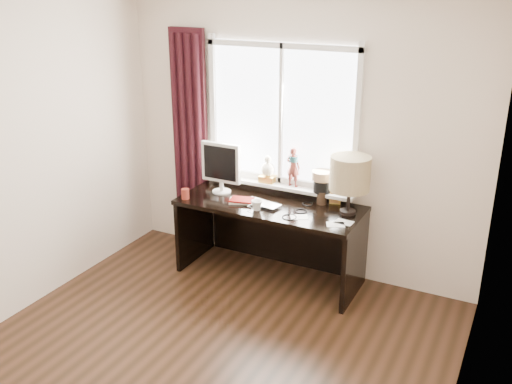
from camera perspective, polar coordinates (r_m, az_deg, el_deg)
The scene contains 16 objects.
floor at distance 4.32m, azimuth -7.29°, elevation -18.05°, with size 3.50×4.00×0.00m, color #3F2517.
wall_back at distance 5.32m, azimuth 4.16°, elevation 5.49°, with size 3.50×2.60×0.00m, color beige.
wall_right at distance 3.08m, azimuth 19.92°, elevation -7.47°, with size 4.00×2.60×0.00m, color beige.
laptop at distance 5.16m, azimuth 0.66°, elevation -1.20°, with size 0.35×0.22×0.03m, color silver.
mug at distance 5.05m, azimuth 0.08°, elevation -1.30°, with size 0.10×0.09×0.10m, color white.
red_cup at distance 5.35m, azimuth -7.08°, elevation -0.19°, with size 0.07×0.07×0.10m, color maroon.
window at distance 5.33m, azimuth 2.49°, elevation 5.62°, with size 1.52×0.22×1.40m.
curtain at distance 5.80m, azimuth -6.63°, elevation 4.81°, with size 0.38×0.09×2.25m.
desk at distance 5.39m, azimuth 1.82°, elevation -3.24°, with size 1.70×0.70×0.75m.
monitor at distance 5.40m, azimuth -3.53°, elevation 2.73°, with size 0.40×0.18×0.49m.
notebook_stack at distance 5.24m, azimuth -1.45°, elevation -0.85°, with size 0.27×0.24×0.03m.
brush_holder at distance 5.22m, azimuth 6.61°, elevation -0.54°, with size 0.09×0.09×0.25m.
icon_frame at distance 5.23m, azimuth 7.91°, elevation -0.53°, with size 0.10×0.04×0.13m.
table_lamp at distance 4.93m, azimuth 9.38°, elevation 1.78°, with size 0.35×0.35×0.52m.
loose_papers at distance 4.87m, azimuth 7.02°, elevation -2.92°, with size 0.55×0.22×0.00m.
desk_cables at distance 5.03m, azimuth 4.20°, elevation -1.98°, with size 0.20×0.51×0.01m.
Camera 1 is at (1.97, -2.74, 2.69)m, focal length 40.00 mm.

